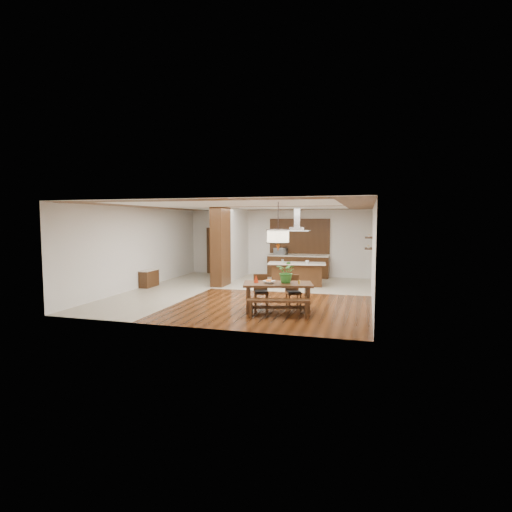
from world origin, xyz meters
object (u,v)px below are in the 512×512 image
(microwave, at_px, (280,251))
(dining_table, at_px, (278,290))
(dining_chair_right, at_px, (293,291))
(fruit_bowl, at_px, (269,282))
(kitchen_island, at_px, (297,274))
(island_cup, at_px, (307,262))
(dining_bench, at_px, (278,308))
(foliage_plant, at_px, (287,272))
(hallway_console, at_px, (149,278))
(dining_chair_left, at_px, (261,291))
(range_hood, at_px, (297,219))
(pendant_lantern, at_px, (278,227))

(microwave, bearing_deg, dining_table, -65.63)
(dining_chair_right, height_order, microwave, microwave)
(fruit_bowl, bearing_deg, kitchen_island, 90.17)
(kitchen_island, distance_m, microwave, 2.63)
(kitchen_island, distance_m, island_cup, 0.62)
(dining_bench, distance_m, microwave, 7.41)
(dining_bench, relative_size, foliage_plant, 2.67)
(dining_table, bearing_deg, foliage_plant, 21.99)
(island_cup, bearing_deg, dining_chair_right, -87.75)
(hallway_console, height_order, microwave, microwave)
(dining_chair_left, bearing_deg, kitchen_island, 63.68)
(foliage_plant, relative_size, fruit_bowl, 1.98)
(dining_bench, bearing_deg, microwave, 101.80)
(range_hood, bearing_deg, microwave, 116.10)
(dining_chair_right, relative_size, kitchen_island, 0.40)
(dining_bench, height_order, pendant_lantern, pendant_lantern)
(island_cup, xyz_separation_m, microwave, (-1.51, 2.37, 0.18))
(dining_chair_left, height_order, pendant_lantern, pendant_lantern)
(fruit_bowl, bearing_deg, foliage_plant, 27.21)
(pendant_lantern, xyz_separation_m, microwave, (-1.35, 6.56, -1.15))
(pendant_lantern, height_order, kitchen_island, pendant_lantern)
(hallway_console, distance_m, dining_chair_left, 5.25)
(dining_bench, height_order, fruit_bowl, fruit_bowl)
(dining_bench, xyz_separation_m, kitchen_island, (-0.38, 4.91, 0.22))
(dining_table, relative_size, dining_chair_left, 2.20)
(fruit_bowl, bearing_deg, microwave, 99.62)
(hallway_console, relative_size, dining_bench, 0.56)
(fruit_bowl, xyz_separation_m, microwave, (-1.13, 6.70, 0.31))
(dining_table, relative_size, microwave, 3.71)
(foliage_plant, bearing_deg, fruit_bowl, -152.79)
(dining_table, xyz_separation_m, pendant_lantern, (0.00, 0.00, 1.69))
(dining_chair_left, height_order, dining_chair_right, dining_chair_left)
(fruit_bowl, height_order, microwave, microwave)
(dining_bench, distance_m, foliage_plant, 1.10)
(hallway_console, relative_size, range_hood, 0.98)
(dining_bench, bearing_deg, pendant_lantern, 103.97)
(kitchen_island, bearing_deg, dining_chair_right, -89.00)
(pendant_lantern, distance_m, kitchen_island, 4.64)
(dining_chair_left, relative_size, range_hood, 1.00)
(dining_bench, relative_size, pendant_lantern, 1.21)
(dining_chair_left, relative_size, island_cup, 6.82)
(range_hood, bearing_deg, foliage_plant, -83.89)
(dining_bench, xyz_separation_m, pendant_lantern, (-0.16, 0.63, 2.02))
(hallway_console, distance_m, microwave, 5.74)
(dining_table, relative_size, pendant_lantern, 1.51)
(dining_chair_left, height_order, microwave, microwave)
(dining_chair_left, distance_m, foliage_plant, 1.05)
(foliage_plant, bearing_deg, dining_bench, -95.21)
(dining_chair_left, bearing_deg, range_hood, 63.69)
(pendant_lantern, xyz_separation_m, kitchen_island, (-0.22, 4.27, -1.80))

